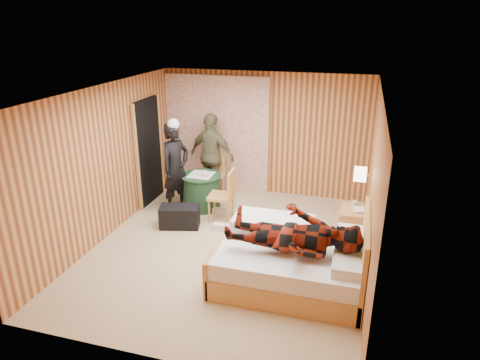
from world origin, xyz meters
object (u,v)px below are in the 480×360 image
(nightstand, at_px, (352,225))
(woman_standing, at_px, (176,168))
(chair_far, at_px, (213,171))
(bed, at_px, (293,260))
(duffel_bag, at_px, (180,217))
(wall_lamp, at_px, (360,174))
(chair_near, at_px, (225,192))
(man_at_table, at_px, (212,156))
(man_on_bed, at_px, (294,225))
(round_table, at_px, (202,191))

(nightstand, distance_m, woman_standing, 3.31)
(chair_far, height_order, woman_standing, woman_standing)
(bed, height_order, duffel_bag, bed)
(wall_lamp, bearing_deg, chair_near, 167.81)
(woman_standing, xyz_separation_m, man_at_table, (0.40, 0.89, 0.01))
(man_on_bed, bearing_deg, round_table, 134.24)
(nightstand, bearing_deg, bed, -118.74)
(man_at_table, relative_size, man_on_bed, 0.97)
(chair_far, distance_m, woman_standing, 1.01)
(bed, xyz_separation_m, duffel_bag, (-2.18, 1.07, -0.12))
(round_table, height_order, man_at_table, man_at_table)
(bed, xyz_separation_m, chair_near, (-1.47, 1.54, 0.25))
(wall_lamp, xyz_separation_m, bed, (-0.80, -1.04, -0.99))
(wall_lamp, height_order, bed, wall_lamp)
(wall_lamp, height_order, chair_near, wall_lamp)
(woman_standing, bearing_deg, wall_lamp, -78.85)
(chair_far, relative_size, man_on_bed, 0.53)
(chair_far, relative_size, woman_standing, 0.54)
(bed, height_order, man_at_table, man_at_table)
(wall_lamp, xyz_separation_m, duffel_bag, (-2.97, 0.03, -1.11))
(round_table, bearing_deg, man_at_table, 90.00)
(chair_far, distance_m, chair_near, 1.18)
(bed, xyz_separation_m, man_on_bed, (0.03, -0.23, 0.66))
(chair_near, bearing_deg, wall_lamp, 74.33)
(wall_lamp, distance_m, chair_near, 2.44)
(chair_far, relative_size, chair_near, 0.97)
(chair_far, xyz_separation_m, woman_standing, (-0.42, -0.86, 0.32))
(duffel_bag, bearing_deg, man_at_table, 72.35)
(duffel_bag, bearing_deg, chair_near, 19.02)
(duffel_bag, height_order, woman_standing, woman_standing)
(round_table, relative_size, chair_far, 0.83)
(woman_standing, bearing_deg, man_on_bed, -105.05)
(nightstand, relative_size, woman_standing, 0.34)
(wall_lamp, relative_size, man_at_table, 0.15)
(man_at_table, bearing_deg, nightstand, 171.56)
(chair_near, relative_size, duffel_bag, 1.41)
(chair_far, bearing_deg, woman_standing, -99.25)
(chair_near, relative_size, woman_standing, 0.56)
(man_on_bed, bearing_deg, man_at_table, 126.92)
(round_table, height_order, woman_standing, woman_standing)
(man_on_bed, bearing_deg, chair_far, 126.89)
(nightstand, xyz_separation_m, man_at_table, (-2.85, 1.21, 0.57))
(chair_far, distance_m, man_on_bed, 3.51)
(bed, xyz_separation_m, chair_far, (-2.07, 2.56, 0.23))
(duffel_bag, bearing_deg, nightstand, -8.46)
(wall_lamp, height_order, man_on_bed, man_on_bed)
(bed, distance_m, round_table, 2.85)
(bed, height_order, chair_far, bed)
(nightstand, relative_size, duffel_bag, 0.87)
(chair_far, bearing_deg, duffel_bag, -77.29)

